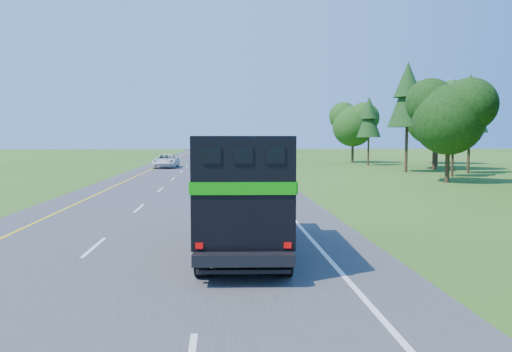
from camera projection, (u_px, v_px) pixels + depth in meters
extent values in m
cube|color=#38383A|center=(200.00, 170.00, 55.24)|extent=(15.00, 260.00, 0.04)
cube|color=yellow|center=(150.00, 170.00, 54.85)|extent=(0.15, 260.00, 0.01)
cube|color=white|center=(250.00, 169.00, 55.62)|extent=(0.15, 260.00, 0.01)
cylinder|color=black|center=(216.00, 217.00, 18.99)|extent=(0.41, 1.14, 1.12)
cylinder|color=black|center=(272.00, 217.00, 19.03)|extent=(0.41, 1.14, 1.12)
cylinder|color=black|center=(206.00, 245.00, 14.11)|extent=(0.41, 1.14, 1.12)
cylinder|color=black|center=(281.00, 244.00, 14.16)|extent=(0.41, 1.14, 1.12)
cylinder|color=black|center=(202.00, 255.00, 12.89)|extent=(0.41, 1.14, 1.12)
cylinder|color=black|center=(285.00, 254.00, 12.94)|extent=(0.41, 1.14, 1.12)
cube|color=black|center=(244.00, 230.00, 15.75)|extent=(2.84, 8.26, 0.29)
cube|color=black|center=(244.00, 185.00, 18.81)|extent=(2.58, 1.95, 1.94)
cube|color=black|center=(244.00, 170.00, 19.71)|extent=(2.24, 0.17, 0.61)
cube|color=black|center=(244.00, 183.00, 14.92)|extent=(2.83, 6.03, 2.80)
cube|color=#099207|center=(243.00, 189.00, 11.94)|extent=(2.55, 0.17, 0.31)
cube|color=#099207|center=(201.00, 178.00, 14.88)|extent=(0.33, 5.90, 0.31)
cube|color=#099207|center=(287.00, 178.00, 14.94)|extent=(0.33, 5.90, 0.31)
cube|color=black|center=(211.00, 155.00, 11.87)|extent=(0.46, 0.06, 0.41)
cube|color=black|center=(243.00, 155.00, 11.88)|extent=(0.46, 0.06, 0.41)
cube|color=black|center=(275.00, 155.00, 11.90)|extent=(0.46, 0.06, 0.41)
cube|color=black|center=(244.00, 271.00, 12.23)|extent=(2.35, 0.24, 0.10)
cube|color=#B20505|center=(199.00, 246.00, 12.03)|extent=(0.19, 0.05, 0.14)
cube|color=#B20505|center=(288.00, 245.00, 12.07)|extent=(0.19, 0.05, 0.14)
imported|color=silver|center=(166.00, 161.00, 58.82)|extent=(2.76, 5.85, 1.61)
imported|color=#BBBBC2|center=(196.00, 148.00, 124.74)|extent=(2.14, 5.03, 1.70)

